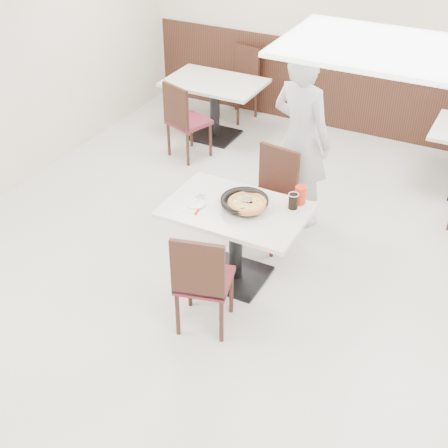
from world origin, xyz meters
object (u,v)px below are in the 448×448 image
at_px(main_table, 236,244).
at_px(diner_person, 301,139).
at_px(pizza, 247,205).
at_px(side_plate, 196,204).
at_px(cola_glass, 293,202).
at_px(chair_far, 267,200).
at_px(pizza_pan, 244,203).
at_px(red_cup, 300,195).
at_px(bg_table_left, 215,109).
at_px(bg_chair_left_near, 189,120).
at_px(chair_near, 204,278).
at_px(bg_chair_left_far, 237,84).

bearing_deg(main_table, diner_person, 84.57).
distance_m(main_table, pizza, 0.45).
relative_size(side_plate, cola_glass, 1.27).
height_order(chair_far, diner_person, diner_person).
xyz_separation_m(pizza_pan, pizza, (0.04, -0.03, 0.02)).
distance_m(side_plate, diner_person, 1.37).
distance_m(chair_far, red_cup, 0.65).
height_order(bg_table_left, bg_chair_left_near, bg_chair_left_near).
relative_size(pizza_pan, red_cup, 2.10).
relative_size(main_table, pizza_pan, 3.58).
bearing_deg(pizza, side_plate, -164.11).
bearing_deg(cola_glass, pizza, -146.88).
relative_size(chair_near, bg_chair_left_near, 1.00).
xyz_separation_m(main_table, chair_far, (0.01, 0.65, 0.10)).
distance_m(side_plate, bg_chair_left_near, 2.36).
relative_size(main_table, bg_table_left, 1.00).
bearing_deg(cola_glass, bg_chair_left_far, 123.89).
bearing_deg(pizza, main_table, -174.42).
xyz_separation_m(chair_near, side_plate, (-0.37, 0.54, 0.28)).
relative_size(main_table, side_plate, 7.28).
distance_m(bg_table_left, bg_chair_left_near, 0.62).
bearing_deg(main_table, bg_chair_left_near, 129.64).
distance_m(cola_glass, bg_chair_left_far, 3.55).
distance_m(diner_person, bg_chair_left_near, 1.86).
xyz_separation_m(pizza, bg_chair_left_far, (-1.64, 3.15, -0.34)).
distance_m(pizza, bg_chair_left_far, 3.57).
relative_size(cola_glass, bg_chair_left_near, 0.14).
relative_size(side_plate, bg_chair_left_near, 0.17).
bearing_deg(chair_near, bg_chair_left_far, 98.39).
bearing_deg(chair_near, pizza_pan, 74.68).
relative_size(cola_glass, diner_person, 0.07).
xyz_separation_m(red_cup, bg_chair_left_near, (-2.01, 1.55, -0.35)).
bearing_deg(main_table, red_cup, 36.07).
xyz_separation_m(pizza_pan, diner_person, (0.06, 1.14, 0.12)).
relative_size(chair_near, cola_glass, 7.31).
bearing_deg(side_plate, chair_far, 66.13).
relative_size(pizza_pan, bg_chair_left_far, 0.35).
bearing_deg(side_plate, bg_chair_left_far, 110.43).
height_order(side_plate, bg_chair_left_far, bg_chair_left_far).
xyz_separation_m(pizza, side_plate, (-0.43, -0.12, -0.05)).
xyz_separation_m(main_table, bg_table_left, (-1.54, 2.49, 0.00)).
bearing_deg(diner_person, bg_chair_left_far, -34.02).
xyz_separation_m(side_plate, bg_table_left, (-1.21, 2.60, -0.38)).
distance_m(red_cup, bg_chair_left_near, 2.56).
xyz_separation_m(main_table, pizza, (0.10, 0.01, 0.44)).
xyz_separation_m(red_cup, diner_person, (-0.34, 0.85, 0.08)).
relative_size(main_table, pizza, 3.73).
xyz_separation_m(pizza_pan, side_plate, (-0.39, -0.15, -0.03)).
bearing_deg(main_table, chair_near, -86.08).
bearing_deg(diner_person, cola_glass, 124.12).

